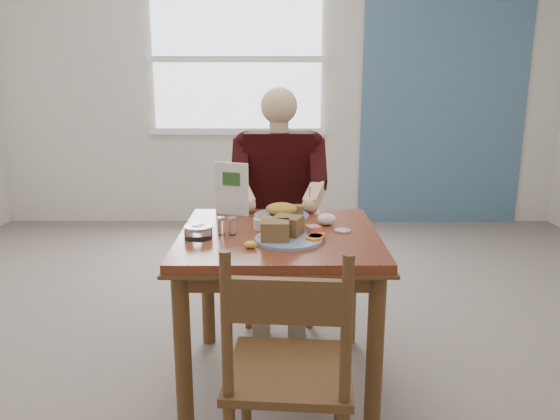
{
  "coord_description": "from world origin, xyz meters",
  "views": [
    {
      "loc": [
        0.0,
        -2.4,
        1.45
      ],
      "look_at": [
        0.01,
        0.0,
        0.86
      ],
      "focal_mm": 35.0,
      "sensor_mm": 36.0,
      "label": 1
    }
  ],
  "objects_px": {
    "table": "(279,255)",
    "far_plate": "(283,212)",
    "chair_near": "(289,375)",
    "chair_far": "(279,239)",
    "near_plate": "(286,233)",
    "diner": "(279,188)"
  },
  "relations": [
    {
      "from": "far_plate",
      "to": "near_plate",
      "type": "bearing_deg",
      "value": -88.0
    },
    {
      "from": "near_plate",
      "to": "chair_far",
      "type": "bearing_deg",
      "value": 91.99
    },
    {
      "from": "table",
      "to": "far_plate",
      "type": "distance_m",
      "value": 0.31
    },
    {
      "from": "table",
      "to": "chair_near",
      "type": "xyz_separation_m",
      "value": [
        0.03,
        -0.77,
        -0.16
      ]
    },
    {
      "from": "diner",
      "to": "far_plate",
      "type": "height_order",
      "value": "diner"
    },
    {
      "from": "table",
      "to": "near_plate",
      "type": "xyz_separation_m",
      "value": [
        0.03,
        -0.13,
        0.15
      ]
    },
    {
      "from": "table",
      "to": "diner",
      "type": "xyz_separation_m",
      "value": [
        0.0,
        0.71,
        0.17
      ]
    },
    {
      "from": "chair_near",
      "to": "diner",
      "type": "height_order",
      "value": "diner"
    },
    {
      "from": "diner",
      "to": "near_plate",
      "type": "height_order",
      "value": "diner"
    },
    {
      "from": "chair_far",
      "to": "far_plate",
      "type": "height_order",
      "value": "chair_far"
    },
    {
      "from": "chair_far",
      "to": "chair_near",
      "type": "bearing_deg",
      "value": -88.78
    },
    {
      "from": "far_plate",
      "to": "table",
      "type": "bearing_deg",
      "value": -93.76
    },
    {
      "from": "chair_far",
      "to": "diner",
      "type": "distance_m",
      "value": 0.34
    },
    {
      "from": "diner",
      "to": "near_plate",
      "type": "bearing_deg",
      "value": -87.79
    },
    {
      "from": "table",
      "to": "diner",
      "type": "height_order",
      "value": "diner"
    },
    {
      "from": "near_plate",
      "to": "far_plate",
      "type": "distance_m",
      "value": 0.41
    },
    {
      "from": "table",
      "to": "far_plate",
      "type": "xyz_separation_m",
      "value": [
        0.02,
        0.28,
        0.14
      ]
    },
    {
      "from": "chair_far",
      "to": "far_plate",
      "type": "relative_size",
      "value": 3.29
    },
    {
      "from": "chair_far",
      "to": "near_plate",
      "type": "xyz_separation_m",
      "value": [
        0.03,
        -0.93,
        0.31
      ]
    },
    {
      "from": "chair_near",
      "to": "near_plate",
      "type": "bearing_deg",
      "value": 90.09
    },
    {
      "from": "chair_near",
      "to": "far_plate",
      "type": "bearing_deg",
      "value": 90.84
    },
    {
      "from": "table",
      "to": "far_plate",
      "type": "relative_size",
      "value": 3.19
    }
  ]
}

